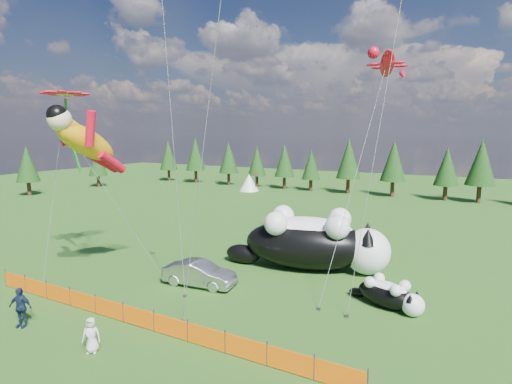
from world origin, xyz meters
TOP-DOWN VIEW (x-y plane):
  - ground at (0.00, 0.00)m, footprint 160.00×160.00m
  - safety_fence at (0.00, -3.00)m, footprint 22.06×0.06m
  - tree_line at (0.00, 45.00)m, footprint 90.00×4.00m
  - festival_tents at (11.00, 40.00)m, footprint 50.00×3.20m
  - cat_large at (4.56, 9.02)m, footprint 11.43×5.93m
  - cat_small at (10.31, 5.06)m, footprint 4.26×2.59m
  - car at (-0.60, 2.78)m, footprint 4.74×2.12m
  - spectator_c at (-5.05, -5.67)m, footprint 1.29×0.96m
  - spectator_e at (-0.11, -5.63)m, footprint 0.91×0.83m
  - superhero_kite at (-6.32, -0.29)m, footprint 6.11×5.55m
  - gecko_kite at (7.99, 13.85)m, footprint 3.84×13.88m
  - flower_kite at (-9.40, 0.79)m, footprint 3.73×5.62m
  - diamond_kite_a at (-4.03, 4.16)m, footprint 4.55×3.98m

SIDE VIEW (x-z plane):
  - ground at x=0.00m, z-range 0.00..0.00m
  - safety_fence at x=0.00m, z-range -0.05..1.05m
  - car at x=-0.60m, z-range 0.00..1.51m
  - cat_small at x=10.31m, z-range -0.04..1.55m
  - spectator_e at x=-0.11m, z-range 0.00..1.57m
  - spectator_c at x=-5.05m, z-range 0.00..1.98m
  - festival_tents at x=11.00m, z-range 0.00..2.80m
  - cat_large at x=4.56m, z-range -0.10..4.07m
  - tree_line at x=0.00m, z-range 0.00..8.00m
  - superhero_kite at x=-6.32m, z-range 3.02..14.61m
  - flower_kite at x=-9.40m, z-range 5.49..17.87m
  - gecko_kite at x=7.99m, z-range 5.30..23.11m
  - diamond_kite_a at x=-4.03m, z-range 7.47..27.22m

